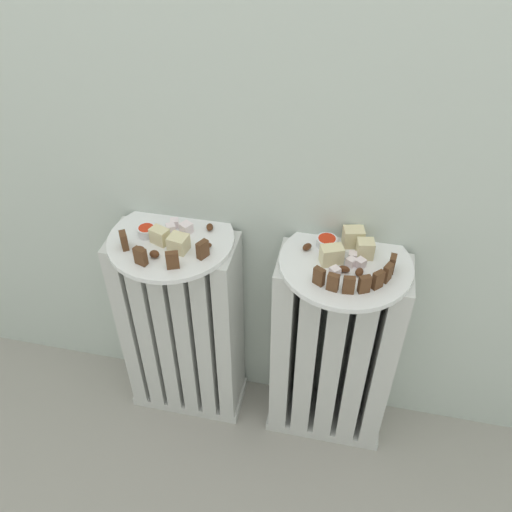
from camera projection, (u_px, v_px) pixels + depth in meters
The scene contains 39 objects.
ground_plane at pixel (234, 496), 1.39m from camera, with size 6.00×6.00×0.00m, color gray.
radiator_left at pixel (183, 329), 1.44m from camera, with size 0.32×0.15×0.60m.
radiator_right at pixel (332, 354), 1.37m from camera, with size 0.32×0.15×0.60m.
plate_left at pixel (171, 240), 1.24m from camera, with size 0.30×0.30×0.01m, color white.
plate_right at pixel (346, 264), 1.17m from camera, with size 0.30×0.30×0.01m, color white.
dark_cake_slice_left_0 at pixel (124, 241), 1.19m from camera, with size 0.03×0.01×0.04m, color #56351E.
dark_cake_slice_left_1 at pixel (141, 256), 1.15m from camera, with size 0.03×0.01×0.04m, color #56351E.
dark_cake_slice_left_2 at pixel (172, 260), 1.14m from camera, with size 0.03×0.01×0.04m, color #56351E.
dark_cake_slice_left_3 at pixel (203, 249), 1.17m from camera, with size 0.03×0.01×0.04m, color #56351E.
marble_cake_slice_left_0 at pixel (160, 236), 1.21m from camera, with size 0.04×0.03×0.04m, color beige.
marble_cake_slice_left_1 at pixel (179, 243), 1.19m from camera, with size 0.04×0.04×0.04m, color beige.
turkish_delight_left_0 at pixel (186, 228), 1.24m from camera, with size 0.02×0.02×0.02m, color white.
turkish_delight_left_1 at pixel (171, 228), 1.24m from camera, with size 0.02×0.02×0.02m, color white.
turkish_delight_left_2 at pixel (175, 223), 1.26m from camera, with size 0.02×0.02×0.02m, color white.
medjool_date_left_0 at pixel (210, 227), 1.25m from camera, with size 0.02×0.02×0.01m, color #4C2814.
medjool_date_left_1 at pixel (154, 254), 1.18m from camera, with size 0.02×0.02×0.02m, color #4C2814.
medjool_date_left_2 at pixel (205, 246), 1.20m from camera, with size 0.03×0.01×0.02m, color #4C2814.
medjool_date_left_3 at pixel (138, 249), 1.19m from camera, with size 0.03×0.02×0.01m, color #4C2814.
jam_bowl_left at pixel (147, 231), 1.23m from camera, with size 0.04×0.04×0.02m.
dark_cake_slice_right_0 at pixel (319, 276), 1.10m from camera, with size 0.02×0.01×0.04m, color #56351E.
dark_cake_slice_right_1 at pixel (333, 282), 1.09m from camera, with size 0.02×0.01×0.04m, color #56351E.
dark_cake_slice_right_2 at pixel (349, 285), 1.08m from camera, with size 0.02×0.01×0.04m, color #56351E.
dark_cake_slice_right_3 at pixel (364, 284), 1.08m from camera, with size 0.02×0.01×0.04m, color #56351E.
dark_cake_slice_right_4 at pixel (378, 280), 1.09m from camera, with size 0.02×0.01×0.04m, color #56351E.
dark_cake_slice_right_5 at pixel (387, 273), 1.11m from camera, with size 0.02×0.01×0.04m, color #56351E.
dark_cake_slice_right_6 at pixel (392, 264), 1.13m from camera, with size 0.02×0.01×0.04m, color #56351E.
marble_cake_slice_right_0 at pixel (332, 255), 1.15m from camera, with size 0.05×0.03×0.04m, color beige.
marble_cake_slice_right_1 at pixel (353, 237), 1.20m from camera, with size 0.05×0.04×0.04m, color beige.
marble_cake_slice_right_2 at pixel (365, 249), 1.17m from camera, with size 0.04×0.03×0.04m, color beige.
turkish_delight_right_0 at pixel (351, 262), 1.15m from camera, with size 0.02×0.02×0.02m, color white.
turkish_delight_right_1 at pixel (335, 271), 1.13m from camera, with size 0.02×0.02×0.02m, color white.
turkish_delight_right_2 at pixel (353, 256), 1.17m from camera, with size 0.02×0.02×0.02m, color white.
turkish_delight_right_3 at pixel (360, 263), 1.15m from camera, with size 0.02×0.02×0.02m, color white.
medjool_date_right_0 at pixel (307, 247), 1.19m from camera, with size 0.02×0.01×0.02m, color #4C2814.
medjool_date_right_1 at pixel (359, 272), 1.13m from camera, with size 0.02×0.02×0.01m, color #4C2814.
medjool_date_right_2 at pixel (344, 269), 1.14m from camera, with size 0.03×0.01×0.02m, color #4C2814.
medjool_date_right_3 at pixel (338, 249), 1.19m from camera, with size 0.03×0.02×0.02m, color #4C2814.
jam_bowl_right at pixel (327, 241), 1.21m from camera, with size 0.05×0.05×0.02m.
fork at pixel (342, 262), 1.17m from camera, with size 0.03×0.09×0.00m.
Camera 1 is at (0.19, -0.63, 1.38)m, focal length 37.24 mm.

